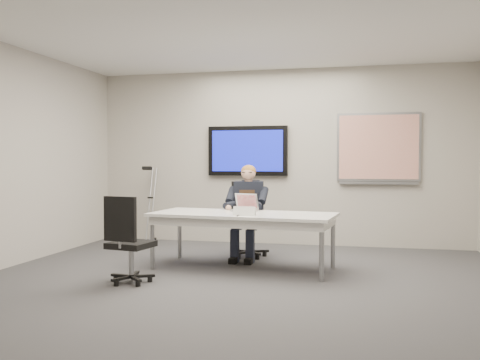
% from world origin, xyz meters
% --- Properties ---
extents(floor, '(6.00, 6.00, 0.02)m').
position_xyz_m(floor, '(0.00, 0.00, 0.00)').
color(floor, '#3A3B3D').
rests_on(floor, ground).
extents(ceiling, '(6.00, 6.00, 0.02)m').
position_xyz_m(ceiling, '(0.00, 0.00, 2.80)').
color(ceiling, silver).
rests_on(ceiling, wall_back).
extents(wall_back, '(6.00, 0.02, 2.80)m').
position_xyz_m(wall_back, '(0.00, 3.00, 1.40)').
color(wall_back, '#ABA69B').
rests_on(wall_back, ground).
extents(wall_front, '(6.00, 0.02, 2.80)m').
position_xyz_m(wall_front, '(0.00, -3.00, 1.40)').
color(wall_front, '#ABA69B').
rests_on(wall_front, ground).
extents(conference_table, '(2.33, 1.15, 0.69)m').
position_xyz_m(conference_table, '(-0.11, 0.91, 0.61)').
color(conference_table, white).
rests_on(conference_table, ground).
extents(tv_display, '(1.30, 0.09, 0.80)m').
position_xyz_m(tv_display, '(-0.50, 2.95, 1.50)').
color(tv_display, black).
rests_on(tv_display, wall_back).
extents(whiteboard, '(1.25, 0.08, 1.10)m').
position_xyz_m(whiteboard, '(1.55, 2.97, 1.53)').
color(whiteboard, gray).
rests_on(whiteboard, wall_back).
extents(office_chair_far, '(0.66, 0.66, 1.05)m').
position_xyz_m(office_chair_far, '(-0.23, 1.78, 0.33)').
color(office_chair_far, black).
rests_on(office_chair_far, ground).
extents(office_chair_near, '(0.52, 0.52, 0.96)m').
position_xyz_m(office_chair_near, '(-1.14, -0.16, 0.30)').
color(office_chair_near, black).
rests_on(office_chair_near, ground).
extents(seated_person, '(0.42, 0.72, 1.28)m').
position_xyz_m(seated_person, '(-0.21, 1.54, 0.52)').
color(seated_person, '#1E2333').
rests_on(seated_person, office_chair_far).
extents(crutch, '(0.39, 0.74, 1.34)m').
position_xyz_m(crutch, '(-2.09, 2.76, 0.64)').
color(crutch, '#9D9FA4').
rests_on(crutch, ground).
extents(laptop, '(0.36, 0.37, 0.22)m').
position_xyz_m(laptop, '(-0.14, 1.16, 0.75)').
color(laptop, silver).
rests_on(laptop, conference_table).
extents(name_tent, '(0.27, 0.08, 0.11)m').
position_xyz_m(name_tent, '(-0.03, 0.64, 0.75)').
color(name_tent, silver).
rests_on(name_tent, conference_table).
extents(pen, '(0.03, 0.15, 0.01)m').
position_xyz_m(pen, '(-0.09, 0.56, 0.70)').
color(pen, black).
rests_on(pen, conference_table).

